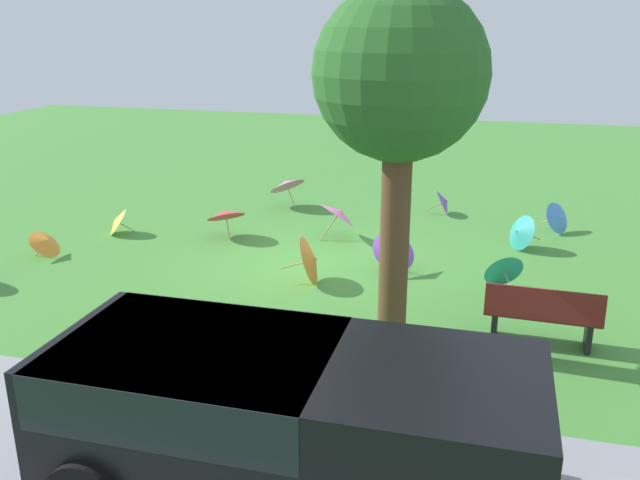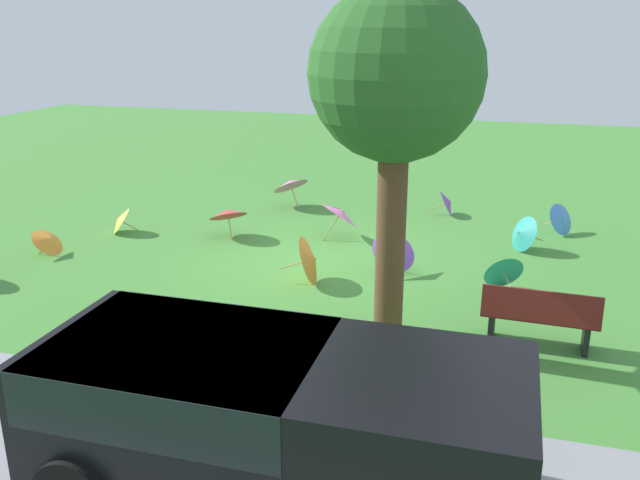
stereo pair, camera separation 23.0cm
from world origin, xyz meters
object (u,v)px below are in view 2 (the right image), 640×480
at_px(van_dark, 261,411).
at_px(parasol_orange_3, 49,240).
at_px(parasol_teal_0, 521,233).
at_px(parasol_blue_0, 563,219).
at_px(park_bench, 539,317).
at_px(parasol_purple_4, 395,250).
at_px(parasol_teal_1, 502,270).
at_px(parasol_purple_0, 448,202).
at_px(parasol_pink_0, 290,184).
at_px(parasol_orange_0, 312,260).
at_px(parasol_red_0, 228,213).
at_px(shade_tree, 396,81).
at_px(parasol_pink_1, 341,213).
at_px(parasol_yellow_0, 119,220).

relative_size(van_dark, parasol_orange_3, 7.10).
distance_m(parasol_teal_0, parasol_blue_0, 1.64).
bearing_deg(park_bench, parasol_orange_3, -8.86).
bearing_deg(parasol_blue_0, parasol_purple_4, 48.09).
bearing_deg(parasol_purple_4, parasol_blue_0, -131.91).
bearing_deg(parasol_teal_0, parasol_teal_1, 82.12).
distance_m(parasol_purple_0, parasol_purple_4, 4.23).
bearing_deg(parasol_pink_0, parasol_blue_0, 175.92).
distance_m(parasol_teal_0, parasol_pink_0, 5.79).
bearing_deg(parasol_pink_0, parasol_orange_0, 112.74).
relative_size(parasol_teal_1, parasol_red_0, 0.72).
bearing_deg(shade_tree, parasol_pink_1, -67.51).
xyz_separation_m(van_dark, parasol_purple_4, (-0.18, -6.28, -0.45)).
bearing_deg(shade_tree, parasol_pink_0, -60.77).
xyz_separation_m(parasol_teal_0, parasol_teal_1, (0.30, 2.17, -0.03)).
relative_size(park_bench, parasol_red_0, 1.43).
relative_size(parasol_pink_1, parasol_purple_4, 1.11).
relative_size(shade_tree, parasol_orange_0, 5.27).
relative_size(shade_tree, parasol_blue_0, 6.00).
relative_size(shade_tree, parasol_pink_1, 4.10).
relative_size(parasol_purple_0, parasol_orange_3, 1.04).
bearing_deg(parasol_orange_0, parasol_teal_1, -167.96).
relative_size(parasol_orange_0, parasol_pink_1, 0.78).
xyz_separation_m(park_bench, parasol_purple_0, (1.93, -6.49, -0.16)).
xyz_separation_m(park_bench, parasol_yellow_0, (8.62, -3.10, -0.18)).
xyz_separation_m(parasol_teal_1, parasol_red_0, (5.68, -1.37, 0.18)).
bearing_deg(parasol_pink_1, parasol_red_0, 13.69).
xyz_separation_m(parasol_pink_0, parasol_blue_0, (-6.33, 0.45, -0.25)).
height_order(parasol_teal_0, parasol_orange_0, parasol_orange_0).
bearing_deg(parasol_purple_4, parasol_red_0, -17.43).
xyz_separation_m(parasol_purple_0, parasol_red_0, (4.31, 3.00, 0.22)).
height_order(park_bench, parasol_blue_0, park_bench).
relative_size(van_dark, parasol_pink_0, 3.87).
bearing_deg(park_bench, parasol_teal_0, -86.50).
bearing_deg(parasol_teal_1, parasol_teal_0, -97.88).
xyz_separation_m(van_dark, parasol_orange_3, (6.51, -5.41, -0.60)).
relative_size(parasol_teal_0, parasol_blue_0, 1.03).
xyz_separation_m(parasol_teal_1, parasol_yellow_0, (8.06, -0.98, -0.05)).
bearing_deg(parasol_orange_0, parasol_yellow_0, -18.95).
relative_size(park_bench, parasol_teal_1, 1.98).
bearing_deg(parasol_pink_0, parasol_pink_1, 131.07).
bearing_deg(parasol_purple_0, parasol_red_0, 34.83).
xyz_separation_m(van_dark, parasol_pink_0, (3.11, -10.13, -0.32)).
height_order(parasol_yellow_0, parasol_blue_0, parasol_blue_0).
distance_m(parasol_teal_0, parasol_purple_0, 2.77).
distance_m(parasol_teal_0, parasol_teal_1, 2.19).
relative_size(shade_tree, parasol_yellow_0, 6.36).
bearing_deg(van_dark, parasol_teal_0, -105.99).
relative_size(shade_tree, parasol_purple_0, 7.27).
bearing_deg(parasol_purple_0, parasol_pink_0, 5.25).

